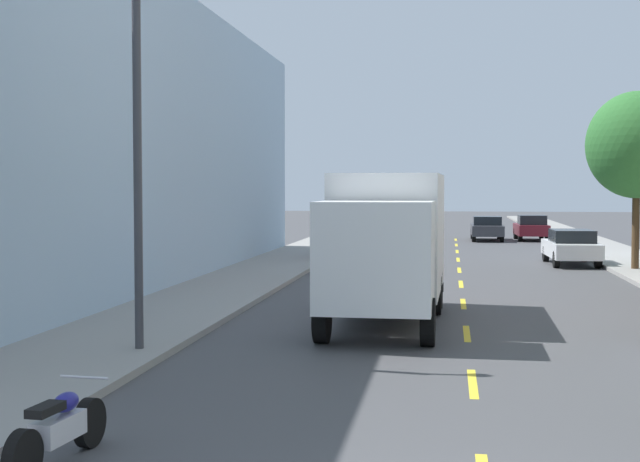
# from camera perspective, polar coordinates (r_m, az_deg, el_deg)

# --- Properties ---
(ground_plane) EXTENTS (160.00, 160.00, 0.00)m
(ground_plane) POSITION_cam_1_polar(r_m,az_deg,el_deg) (37.74, 8.68, -2.03)
(ground_plane) COLOR #424244
(sidewalk_left) EXTENTS (3.20, 120.00, 0.14)m
(sidewalk_left) POSITION_cam_1_polar(r_m,az_deg,el_deg) (36.37, -2.55, -2.07)
(sidewalk_left) COLOR gray
(sidewalk_left) RESTS_ON ground_plane
(lane_centerline_dashes) EXTENTS (0.14, 47.20, 0.01)m
(lane_centerline_dashes) POSITION_cam_1_polar(r_m,az_deg,el_deg) (32.26, 8.78, -2.84)
(lane_centerline_dashes) COLOR yellow
(lane_centerline_dashes) RESTS_ON ground_plane
(apartment_block_opposite) EXTENTS (10.00, 36.00, 9.32)m
(apartment_block_opposite) POSITION_cam_1_polar(r_m,az_deg,el_deg) (30.69, -17.69, 5.48)
(apartment_block_opposite) COLOR #9EB7CC
(apartment_block_opposite) RESTS_ON ground_plane
(street_tree_farthest) EXTENTS (3.68, 3.68, 6.51)m
(street_tree_farthest) POSITION_cam_1_polar(r_m,az_deg,el_deg) (35.33, 19.27, 5.11)
(street_tree_farthest) COLOR #47331E
(street_tree_farthest) RESTS_ON sidewalk_right
(street_lamp) EXTENTS (1.35, 0.28, 6.92)m
(street_lamp) POSITION_cam_1_polar(r_m,az_deg,el_deg) (17.12, -10.91, 6.07)
(street_lamp) COLOR #38383D
(street_lamp) RESTS_ON sidewalk_left
(delivery_box_truck) EXTENTS (2.53, 7.72, 3.44)m
(delivery_box_truck) POSITION_cam_1_polar(r_m,az_deg,el_deg) (21.23, 4.31, -0.48)
(delivery_box_truck) COLOR white
(delivery_box_truck) RESTS_ON ground_plane
(parked_sedan_white) EXTENTS (1.93, 4.55, 1.43)m
(parked_sedan_white) POSITION_cam_1_polar(r_m,az_deg,el_deg) (37.99, 15.48, -0.94)
(parked_sedan_white) COLOR silver
(parked_sedan_white) RESTS_ON ground_plane
(parked_sedan_navy) EXTENTS (1.83, 4.51, 1.43)m
(parked_sedan_navy) POSITION_cam_1_polar(r_m,az_deg,el_deg) (48.79, 3.40, -0.04)
(parked_sedan_navy) COLOR navy
(parked_sedan_navy) RESTS_ON ground_plane
(parked_hatchback_burgundy) EXTENTS (1.83, 4.04, 1.50)m
(parked_hatchback_burgundy) POSITION_cam_1_polar(r_m,az_deg,el_deg) (54.72, 13.11, 0.21)
(parked_hatchback_burgundy) COLOR maroon
(parked_hatchback_burgundy) RESTS_ON ground_plane
(parked_wagon_red) EXTENTS (1.82, 4.70, 1.50)m
(parked_wagon_red) POSITION_cam_1_polar(r_m,az_deg,el_deg) (39.23, 2.32, -0.64)
(parked_wagon_red) COLOR #AD1E1E
(parked_wagon_red) RESTS_ON ground_plane
(moving_charcoal_sedan) EXTENTS (1.80, 4.50, 1.43)m
(moving_charcoal_sedan) POSITION_cam_1_polar(r_m,az_deg,el_deg) (54.13, 10.43, 0.20)
(moving_charcoal_sedan) COLOR #333338
(moving_charcoal_sedan) RESTS_ON ground_plane
(parked_motorcycle) EXTENTS (0.62, 2.05, 0.90)m
(parked_motorcycle) POSITION_cam_1_polar(r_m,az_deg,el_deg) (10.92, -16.07, -11.85)
(parked_motorcycle) COLOR black
(parked_motorcycle) RESTS_ON ground_plane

